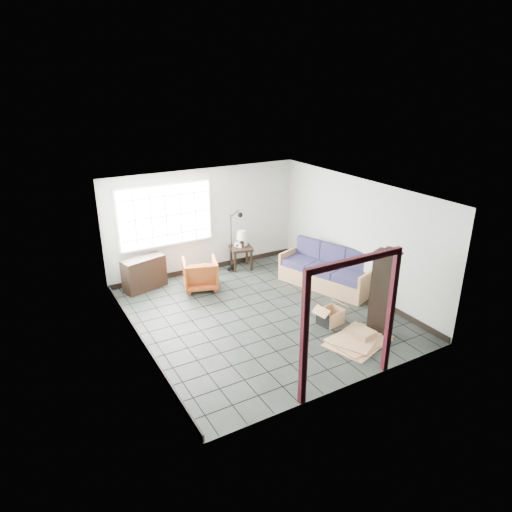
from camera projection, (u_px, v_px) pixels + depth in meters
ground at (260, 314)px, 9.52m from camera, size 5.50×5.50×0.00m
room_shell at (260, 238)px, 8.93m from camera, size 5.02×5.52×2.61m
window_panel at (166, 215)px, 10.66m from camera, size 2.32×0.08×1.52m
doorway_trim at (351, 308)px, 6.84m from camera, size 1.80×0.08×2.20m
futon_sofa at (328, 272)px, 10.71m from camera, size 1.52×2.35×0.98m
armchair at (200, 272)px, 10.57m from camera, size 0.94×0.91×0.78m
side_table at (241, 251)px, 11.65m from camera, size 0.64×0.64×0.59m
table_lamp at (242, 236)px, 11.49m from camera, size 0.29×0.29×0.44m
projector at (241, 244)px, 11.67m from camera, size 0.35×0.32×0.10m
floor_lamp at (236, 238)px, 11.45m from camera, size 0.46×0.29×1.57m
console_shelf at (144, 274)px, 10.53m from camera, size 1.06×0.64×0.77m
tall_shelf at (383, 293)px, 8.54m from camera, size 0.48×0.54×1.66m
pot at (390, 250)px, 8.19m from camera, size 0.18×0.18×0.11m
open_box at (330, 316)px, 9.12m from camera, size 0.78×0.46×0.42m
cardboard_pile at (359, 339)px, 8.52m from camera, size 1.40×1.18×0.17m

